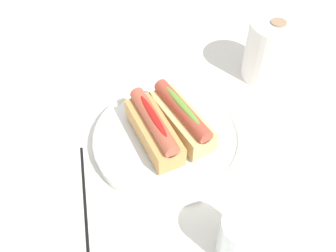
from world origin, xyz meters
name	(u,v)px	position (x,y,z in m)	size (l,w,h in m)	color
ground_plane	(164,152)	(0.00, 0.00, 0.00)	(2.40, 2.40, 0.00)	silver
serving_bowl	(168,138)	(-0.01, 0.02, 0.02)	(0.27, 0.27, 0.03)	white
hotdog_front	(154,128)	(-0.01, -0.01, 0.06)	(0.16, 0.07, 0.06)	tan
hotdog_back	(182,118)	(-0.01, 0.04, 0.06)	(0.15, 0.06, 0.06)	#DBB270
water_glass	(242,240)	(0.22, -0.01, 0.04)	(0.07, 0.07, 0.09)	white
paper_towel_roll	(272,50)	(-0.05, 0.31, 0.07)	(0.11, 0.11, 0.13)	white
chopstick_near	(84,199)	(0.01, -0.16, 0.00)	(0.01, 0.01, 0.22)	black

